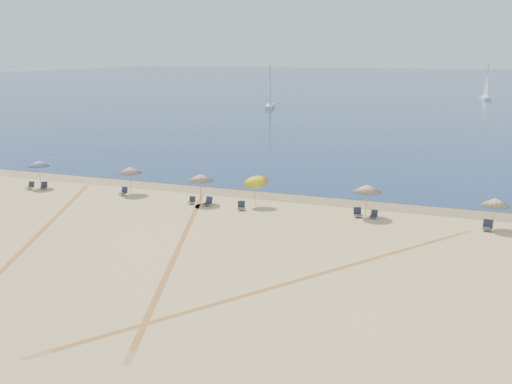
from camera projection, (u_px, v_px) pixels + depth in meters
ground at (108, 321)px, 25.15m from camera, size 160.00×160.00×0.00m
ocean at (421, 82)px, 230.68m from camera, size 500.00×500.00×0.00m
wet_sand at (272, 196)px, 47.07m from camera, size 500.00×500.00×0.00m
umbrella_0 at (39, 163)px, 49.64m from camera, size 1.87×1.87×2.54m
umbrella_1 at (130, 170)px, 47.43m from camera, size 2.07×2.07×2.42m
umbrella_2 at (200, 177)px, 44.47m from camera, size 2.09×2.09×2.45m
umbrella_3 at (256, 179)px, 43.60m from camera, size 1.92×1.99×2.74m
umbrella_4 at (367, 188)px, 40.79m from camera, size 2.15×2.15×2.47m
umbrella_5 at (495, 202)px, 37.91m from camera, size 1.93×1.93×2.26m
chair_0 at (31, 186)px, 49.39m from camera, size 0.59×0.69×0.68m
chair_1 at (44, 186)px, 49.40m from camera, size 0.76×0.81×0.66m
chair_2 at (124, 192)px, 47.31m from camera, size 0.62×0.71×0.69m
chair_3 at (192, 201)px, 44.59m from camera, size 0.57×0.64×0.60m
chair_4 at (208, 202)px, 44.04m from camera, size 0.72×0.80×0.71m
chair_5 at (241, 206)px, 42.89m from camera, size 0.75×0.81×0.68m
chair_6 at (358, 213)px, 41.05m from camera, size 0.79×0.84×0.69m
chair_7 at (374, 215)px, 40.71m from camera, size 0.59×0.66×0.61m
chair_8 at (487, 226)px, 37.90m from camera, size 0.68×0.78×0.74m
sailboat_1 at (270, 95)px, 121.30m from camera, size 2.97×6.49×9.37m
sailboat_2 at (486, 88)px, 143.78m from camera, size 2.67×6.37×9.21m
tire_tracks at (166, 249)px, 34.38m from camera, size 57.48×41.27×0.00m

